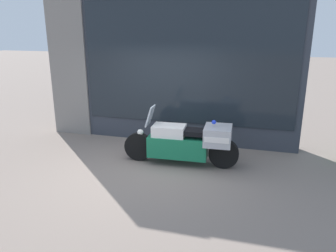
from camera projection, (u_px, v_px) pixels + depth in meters
name	position (u px, v px, depth m)	size (l,w,h in m)	color
ground_plane	(142.00, 169.00, 6.83)	(60.00, 60.00, 0.00)	gray
shop_building	(150.00, 64.00, 8.23)	(6.45, 0.55, 3.91)	#333842
window_display	(185.00, 122.00, 8.45)	(4.94, 0.30, 2.03)	slate
paramedic_motorcycle	(187.00, 142.00, 6.92)	(2.48, 0.66, 1.25)	black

